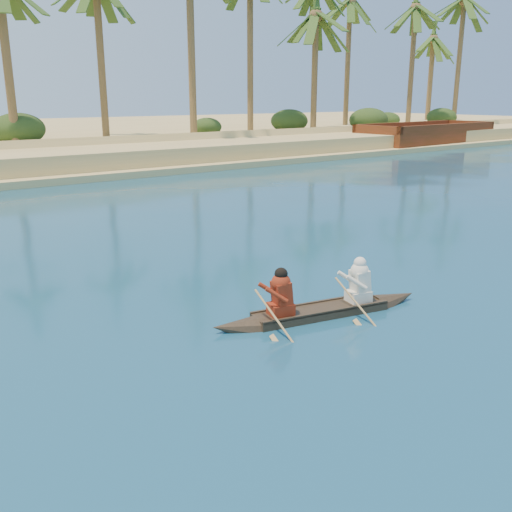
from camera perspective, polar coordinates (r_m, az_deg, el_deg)
ground at (r=10.17m, az=17.44°, el=-8.90°), size 160.00×160.00×0.00m
canoe at (r=11.12m, az=6.48°, el=-4.78°), size 4.50×1.56×1.23m
barge_right at (r=51.21m, az=16.65°, el=11.35°), size 14.03×5.38×2.30m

